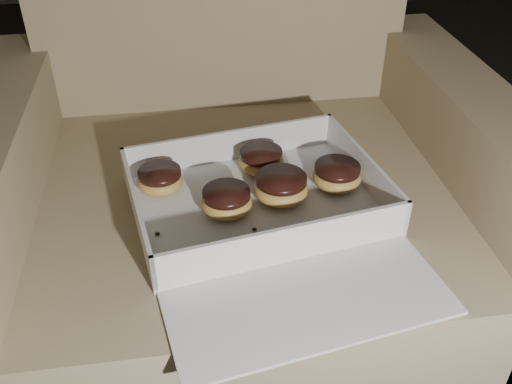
{
  "coord_description": "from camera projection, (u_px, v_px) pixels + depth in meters",
  "views": [
    {
      "loc": [
        -0.01,
        -0.86,
        0.92
      ],
      "look_at": [
        0.09,
        -0.18,
        0.43
      ],
      "focal_mm": 40.0,
      "sensor_mm": 36.0,
      "label": 1
    }
  ],
  "objects": [
    {
      "name": "bakery_box",
      "position": [
        266.0,
        215.0,
        0.82
      ],
      "size": [
        0.42,
        0.47,
        0.06
      ],
      "rotation": [
        0.0,
        0.0,
        0.17
      ],
      "color": "silver",
      "rests_on": "armchair"
    },
    {
      "name": "donut_d",
      "position": [
        227.0,
        201.0,
        0.83
      ],
      "size": [
        0.07,
        0.07,
        0.04
      ],
      "color": "#BD9242",
      "rests_on": "bakery_box"
    },
    {
      "name": "donut_b",
      "position": [
        261.0,
        160.0,
        0.92
      ],
      "size": [
        0.07,
        0.07,
        0.04
      ],
      "color": "#BD9242",
      "rests_on": "bakery_box"
    },
    {
      "name": "crumb_a",
      "position": [
        157.0,
        234.0,
        0.79
      ],
      "size": [
        0.01,
        0.01,
        0.0
      ],
      "primitive_type": "ellipsoid",
      "color": "black",
      "rests_on": "bakery_box"
    },
    {
      "name": "armchair",
      "position": [
        240.0,
        216.0,
        1.03
      ],
      "size": [
        0.86,
        0.73,
        0.9
      ],
      "color": "#877856",
      "rests_on": "floor"
    },
    {
      "name": "donut_c",
      "position": [
        337.0,
        175.0,
        0.88
      ],
      "size": [
        0.08,
        0.08,
        0.04
      ],
      "color": "#BD9242",
      "rests_on": "bakery_box"
    },
    {
      "name": "floor",
      "position": [
        204.0,
        309.0,
        1.23
      ],
      "size": [
        4.5,
        4.5,
        0.0
      ],
      "primitive_type": "plane",
      "color": "black",
      "rests_on": "ground"
    },
    {
      "name": "donut_a",
      "position": [
        160.0,
        179.0,
        0.87
      ],
      "size": [
        0.07,
        0.07,
        0.04
      ],
      "color": "#BD9242",
      "rests_on": "bakery_box"
    },
    {
      "name": "donut_e",
      "position": [
        281.0,
        187.0,
        0.85
      ],
      "size": [
        0.08,
        0.08,
        0.04
      ],
      "color": "#BD9242",
      "rests_on": "bakery_box"
    },
    {
      "name": "crumb_c",
      "position": [
        209.0,
        244.0,
        0.78
      ],
      "size": [
        0.01,
        0.01,
        0.0
      ],
      "primitive_type": "ellipsoid",
      "color": "black",
      "rests_on": "bakery_box"
    },
    {
      "name": "crumb_b",
      "position": [
        254.0,
        229.0,
        0.8
      ],
      "size": [
        0.01,
        0.01,
        0.0
      ],
      "primitive_type": "ellipsoid",
      "color": "black",
      "rests_on": "bakery_box"
    }
  ]
}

